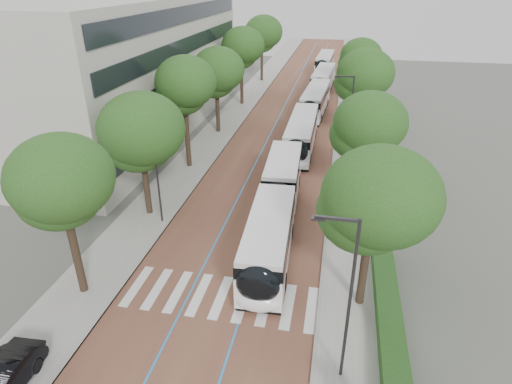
{
  "coord_description": "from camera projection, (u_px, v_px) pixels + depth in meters",
  "views": [
    {
      "loc": [
        5.68,
        -16.74,
        15.93
      ],
      "look_at": [
        0.52,
        9.4,
        2.4
      ],
      "focal_mm": 30.0,
      "sensor_mm": 36.0,
      "label": 1
    }
  ],
  "objects": [
    {
      "name": "lane_line_left",
      "position": [
        284.0,
        106.0,
        58.09
      ],
      "size": [
        0.12,
        126.0,
        0.01
      ],
      "primitive_type": "cube",
      "color": "#2679BF",
      "rests_on": "road"
    },
    {
      "name": "sidewalk_right",
      "position": [
        352.0,
        110.0,
        56.5
      ],
      "size": [
        4.0,
        140.0,
        0.12
      ],
      "primitive_type": "cube",
      "color": "gray",
      "rests_on": "ground"
    },
    {
      "name": "hedge",
      "position": [
        390.0,
        326.0,
        21.03
      ],
      "size": [
        1.2,
        14.0,
        0.8
      ],
      "primitive_type": "cube",
      "color": "#1A3E15",
      "rests_on": "sidewalk_right"
    },
    {
      "name": "lane_line_right",
      "position": [
        308.0,
        108.0,
        57.54
      ],
      "size": [
        0.12,
        126.0,
        0.01
      ],
      "primitive_type": "cube",
      "color": "#2679BF",
      "rests_on": "road"
    },
    {
      "name": "lead_bus",
      "position": [
        276.0,
        210.0,
        29.15
      ],
      "size": [
        3.38,
        18.49,
        3.2
      ],
      "rotation": [
        0.0,
        0.0,
        0.05
      ],
      "color": "black",
      "rests_on": "ground"
    },
    {
      "name": "bus_queued_0",
      "position": [
        301.0,
        135.0,
        42.81
      ],
      "size": [
        2.6,
        12.41,
        3.2
      ],
      "rotation": [
        0.0,
        0.0,
        0.01
      ],
      "color": "white",
      "rests_on": "ground"
    },
    {
      "name": "kerb_right",
      "position": [
        338.0,
        109.0,
        56.83
      ],
      "size": [
        0.2,
        140.0,
        0.14
      ],
      "primitive_type": "cube",
      "color": "gray",
      "rests_on": "ground"
    },
    {
      "name": "streetlight_near",
      "position": [
        346.0,
        290.0,
        16.89
      ],
      "size": [
        1.82,
        0.2,
        8.0
      ],
      "color": "#2A2A2C",
      "rests_on": "sidewalk_right"
    },
    {
      "name": "road",
      "position": [
        296.0,
        107.0,
        57.82
      ],
      "size": [
        11.0,
        140.0,
        0.02
      ],
      "primitive_type": "cube",
      "color": "brown",
      "rests_on": "ground"
    },
    {
      "name": "sidewalk_left",
      "position": [
        242.0,
        104.0,
        59.09
      ],
      "size": [
        4.0,
        140.0,
        0.12
      ],
      "primitive_type": "cube",
      "color": "gray",
      "rests_on": "ground"
    },
    {
      "name": "zebra_crossing",
      "position": [
        221.0,
        297.0,
        23.67
      ],
      "size": [
        10.55,
        3.6,
        0.01
      ],
      "color": "silver",
      "rests_on": "ground"
    },
    {
      "name": "bus_queued_3",
      "position": [
        325.0,
        63.0,
        77.68
      ],
      "size": [
        2.99,
        12.48,
        3.2
      ],
      "rotation": [
        0.0,
        0.0,
        -0.04
      ],
      "color": "white",
      "rests_on": "ground"
    },
    {
      "name": "bus_queued_1",
      "position": [
        315.0,
        102.0,
        54.2
      ],
      "size": [
        3.18,
        12.51,
        3.2
      ],
      "rotation": [
        0.0,
        0.0,
        -0.05
      ],
      "color": "white",
      "rests_on": "ground"
    },
    {
      "name": "bus_queued_2",
      "position": [
        323.0,
        80.0,
        65.25
      ],
      "size": [
        3.18,
        12.51,
        3.2
      ],
      "rotation": [
        0.0,
        0.0,
        -0.05
      ],
      "color": "white",
      "rests_on": "ground"
    },
    {
      "name": "lamp_post_left",
      "position": [
        157.0,
        170.0,
        29.02
      ],
      "size": [
        0.14,
        0.14,
        8.0
      ],
      "primitive_type": "cylinder",
      "color": "#2A2A2C",
      "rests_on": "sidewalk_left"
    },
    {
      "name": "office_building",
      "position": [
        112.0,
        65.0,
        47.52
      ],
      "size": [
        18.11,
        40.0,
        14.0
      ],
      "color": "#BAB7AC",
      "rests_on": "ground"
    },
    {
      "name": "streetlight_far",
      "position": [
        349.0,
        112.0,
        38.75
      ],
      "size": [
        1.82,
        0.2,
        8.0
      ],
      "color": "#2A2A2C",
      "rests_on": "sidewalk_right"
    },
    {
      "name": "trees_left",
      "position": [
        214.0,
        73.0,
        44.97
      ],
      "size": [
        6.13,
        60.63,
        9.84
      ],
      "color": "black",
      "rests_on": "ground"
    },
    {
      "name": "trees_right",
      "position": [
        362.0,
        99.0,
        38.08
      ],
      "size": [
        5.75,
        47.62,
        9.08
      ],
      "color": "black",
      "rests_on": "ground"
    },
    {
      "name": "ground",
      "position": [
        212.0,
        309.0,
        22.84
      ],
      "size": [
        160.0,
        160.0,
        0.0
      ],
      "primitive_type": "plane",
      "color": "#51544C",
      "rests_on": "ground"
    },
    {
      "name": "kerb_left",
      "position": [
        255.0,
        104.0,
        58.76
      ],
      "size": [
        0.2,
        140.0,
        0.14
      ],
      "primitive_type": "cube",
      "color": "gray",
      "rests_on": "ground"
    }
  ]
}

